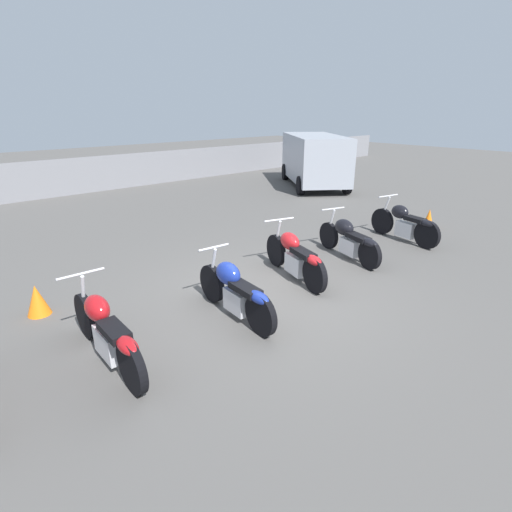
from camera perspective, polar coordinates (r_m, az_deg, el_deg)
name	(u,v)px	position (r m, az deg, el deg)	size (l,w,h in m)	color
ground_plane	(267,295)	(7.07, 1.61, -5.57)	(60.00, 60.00, 0.00)	#514F4C
fence_back	(58,178)	(16.51, -26.43, 9.92)	(40.00, 0.04, 1.35)	gray
motorcycle_slot_1	(106,332)	(5.46, -20.59, -10.14)	(0.63, 2.22, 1.03)	black
motorcycle_slot_2	(235,291)	(6.18, -2.99, -4.98)	(0.55, 2.00, 1.01)	black
motorcycle_slot_3	(295,256)	(7.60, 5.59, -0.03)	(0.84, 2.04, 1.03)	black
motorcycle_slot_4	(349,239)	(8.84, 13.16, 2.37)	(0.82, 1.99, 0.98)	black
motorcycle_slot_5	(405,224)	(10.41, 20.53, 4.37)	(0.72, 2.01, 1.03)	black
parked_van	(314,158)	(17.00, 8.34, 13.66)	(4.23, 4.82, 2.05)	#999EA8
traffic_cone_near	(37,300)	(7.22, -28.79, -5.53)	(0.36, 0.36, 0.50)	orange
traffic_cone_far	(429,218)	(11.97, 23.45, 4.98)	(0.29, 0.29, 0.50)	orange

